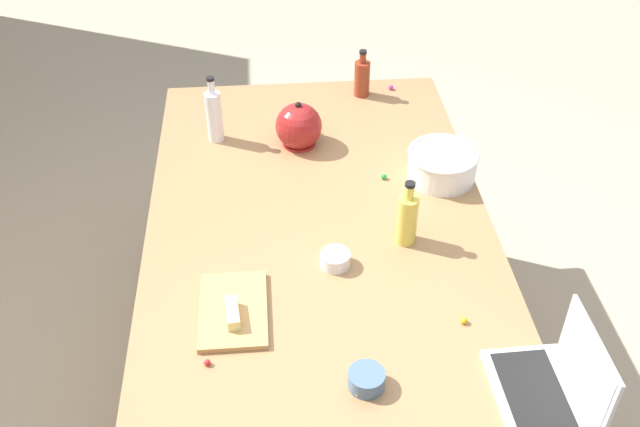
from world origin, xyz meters
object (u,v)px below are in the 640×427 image
at_px(cutting_board, 233,310).
at_px(butter_stick_left, 232,313).
at_px(ramekin_medium, 366,379).
at_px(laptop, 554,384).
at_px(mixing_bowl_large, 442,164).
at_px(kettle, 299,127).
at_px(bottle_vinegar, 214,115).
at_px(bottle_soy, 362,77).
at_px(ramekin_small, 335,259).
at_px(bottle_oil, 407,218).

bearing_deg(cutting_board, butter_stick_left, 180.00).
height_order(cutting_board, ramekin_medium, ramekin_medium).
distance_m(laptop, mixing_bowl_large, 0.98).
xyz_separation_m(laptop, kettle, (1.24, 0.59, 0.03)).
bearing_deg(mixing_bowl_large, bottle_vinegar, 68.55).
distance_m(bottle_vinegar, kettle, 0.33).
bearing_deg(bottle_soy, ramekin_small, 168.29).
bearing_deg(bottle_soy, bottle_oil, -178.67).
relative_size(bottle_soy, kettle, 0.97).
distance_m(bottle_soy, bottle_oil, 0.95).
relative_size(kettle, cutting_board, 0.70).
bearing_deg(bottle_oil, butter_stick_left, 119.20).
relative_size(ramekin_small, ramekin_medium, 0.95).
bearing_deg(laptop, bottle_oil, 23.13).
height_order(bottle_vinegar, cutting_board, bottle_vinegar).
bearing_deg(mixing_bowl_large, bottle_soy, 19.02).
bearing_deg(cutting_board, mixing_bowl_large, -50.86).
distance_m(bottle_soy, butter_stick_left, 1.38).
distance_m(kettle, ramekin_small, 0.70).
distance_m(cutting_board, ramekin_small, 0.37).
relative_size(mixing_bowl_large, ramekin_small, 2.70).
relative_size(laptop, mixing_bowl_large, 1.23).
bearing_deg(bottle_soy, ramekin_medium, 173.19).
xyz_separation_m(bottle_vinegar, cutting_board, (-0.94, -0.07, -0.10)).
distance_m(bottle_vinegar, butter_stick_left, 0.98).
height_order(laptop, kettle, laptop).
distance_m(laptop, bottle_oil, 0.70).
height_order(mixing_bowl_large, bottle_oil, bottle_oil).
xyz_separation_m(mixing_bowl_large, butter_stick_left, (-0.65, 0.75, -0.02)).
distance_m(bottle_oil, ramekin_medium, 0.61).
xyz_separation_m(bottle_soy, bottle_oil, (-0.95, -0.02, 0.01)).
distance_m(mixing_bowl_large, ramekin_small, 0.61).
distance_m(mixing_bowl_large, bottle_oil, 0.39).
bearing_deg(laptop, butter_stick_left, 68.36).
height_order(mixing_bowl_large, cutting_board, mixing_bowl_large).
xyz_separation_m(butter_stick_left, ramekin_small, (0.22, -0.32, -0.01)).
bearing_deg(kettle, bottle_soy, -39.18).
bearing_deg(ramekin_medium, butter_stick_left, 53.91).
xyz_separation_m(cutting_board, butter_stick_left, (-0.04, 0.00, 0.03)).
xyz_separation_m(bottle_oil, ramekin_medium, (-0.57, 0.20, -0.07)).
bearing_deg(butter_stick_left, laptop, -111.64).
bearing_deg(butter_stick_left, bottle_vinegar, 4.29).
distance_m(bottle_vinegar, bottle_oil, 0.91).
distance_m(laptop, ramekin_small, 0.75).
height_order(laptop, cutting_board, laptop).
distance_m(bottle_vinegar, cutting_board, 0.94).
bearing_deg(kettle, laptop, -154.71).
xyz_separation_m(laptop, bottle_oil, (0.64, 0.28, 0.05)).
xyz_separation_m(bottle_vinegar, ramekin_small, (-0.76, -0.39, -0.09)).
xyz_separation_m(bottle_oil, kettle, (0.60, 0.31, -0.02)).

